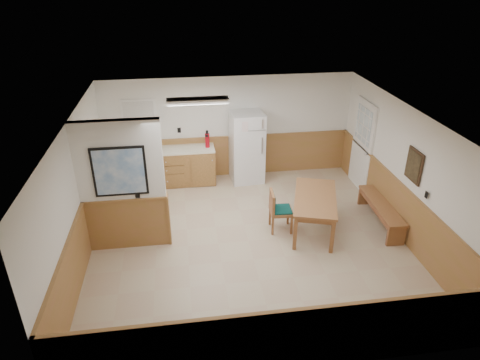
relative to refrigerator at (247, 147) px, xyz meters
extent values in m
plane|color=#C8B18F|center=(-0.38, -2.63, -0.86)|extent=(6.00, 6.00, 0.00)
cube|color=silver|center=(-0.38, -2.63, 1.64)|extent=(6.00, 6.00, 0.02)
cube|color=white|center=(-0.38, 0.37, 0.39)|extent=(6.00, 0.02, 2.50)
cube|color=white|center=(2.62, -2.63, 0.39)|extent=(0.02, 6.00, 2.50)
cube|color=white|center=(-3.38, -2.63, 0.39)|extent=(0.02, 6.00, 2.50)
cube|color=#A26740|center=(-0.38, 0.35, -0.36)|extent=(6.00, 0.04, 1.00)
cube|color=#A26740|center=(2.60, -2.63, -0.36)|extent=(0.04, 6.00, 1.00)
cube|color=#A26740|center=(-3.36, -2.63, -0.36)|extent=(0.04, 6.00, 1.00)
cube|color=white|center=(-2.63, -2.43, 0.89)|extent=(1.50, 0.15, 1.50)
cube|color=#A26740|center=(-2.63, -2.43, -0.36)|extent=(1.50, 0.17, 1.00)
cube|color=black|center=(-2.63, -2.52, 0.74)|extent=(0.92, 0.03, 0.92)
cube|color=white|center=(-2.63, -2.54, 0.74)|extent=(0.84, 0.01, 0.84)
cube|color=#AC723D|center=(-1.48, 0.05, -0.43)|extent=(1.40, 0.60, 0.86)
cube|color=#AC723D|center=(-2.95, 0.05, -0.43)|extent=(0.06, 0.60, 0.86)
cube|color=#AC723D|center=(-2.21, 0.05, -0.43)|extent=(0.06, 0.60, 0.86)
cube|color=#F3EBCC|center=(-1.88, 0.05, 0.02)|extent=(2.20, 0.60, 0.04)
cube|color=#F3EBCC|center=(-1.88, 0.35, 0.09)|extent=(2.20, 0.02, 0.10)
cube|color=white|center=(2.59, -0.73, 0.16)|extent=(0.05, 1.02, 2.15)
cube|color=white|center=(2.58, -0.73, 0.16)|extent=(0.04, 0.90, 2.05)
cube|color=silver|center=(2.55, -0.73, 0.69)|extent=(0.02, 0.76, 0.80)
cube|color=white|center=(-2.48, 0.35, 0.69)|extent=(0.80, 0.03, 1.00)
cube|color=white|center=(-2.48, 0.34, 0.69)|extent=(0.70, 0.01, 0.90)
cube|color=#382516|center=(2.59, -2.93, 0.69)|extent=(0.03, 0.50, 0.60)
cube|color=#2B2516|center=(2.57, -2.93, 0.69)|extent=(0.01, 0.42, 0.52)
cube|color=white|center=(-1.18, -1.33, 1.59)|extent=(1.20, 0.30, 0.08)
cube|color=white|center=(-1.18, -1.33, 1.54)|extent=(1.15, 0.25, 0.01)
cube|color=white|center=(0.00, 0.00, 0.00)|extent=(0.81, 0.75, 1.72)
cube|color=silver|center=(0.30, -0.36, 0.71)|extent=(0.03, 0.02, 0.22)
cube|color=silver|center=(0.30, -0.36, 0.17)|extent=(0.03, 0.02, 0.41)
cube|color=olive|center=(0.97, -2.41, -0.14)|extent=(1.23, 1.76, 0.05)
cube|color=olive|center=(0.97, -2.41, -0.21)|extent=(1.11, 1.63, 0.10)
cube|color=olive|center=(0.43, -3.01, -0.51)|extent=(0.09, 0.09, 0.70)
cube|color=olive|center=(0.87, -1.60, -0.51)|extent=(0.09, 0.09, 0.70)
cube|color=olive|center=(1.08, -3.21, -0.51)|extent=(0.09, 0.09, 0.70)
cube|color=olive|center=(1.52, -1.81, -0.51)|extent=(0.09, 0.09, 0.70)
cube|color=olive|center=(2.40, -2.37, -0.44)|extent=(0.45, 1.70, 0.05)
cube|color=olive|center=(2.40, -3.16, -0.66)|extent=(0.35, 0.08, 0.40)
cube|color=olive|center=(2.40, -1.58, -0.66)|extent=(0.35, 0.08, 0.40)
cube|color=olive|center=(0.32, -2.31, -0.44)|extent=(0.46, 0.46, 0.06)
cube|color=#0F4F4A|center=(0.32, -2.31, -0.40)|extent=(0.42, 0.42, 0.03)
cube|color=olive|center=(0.14, -2.30, -0.21)|extent=(0.08, 0.44, 0.40)
cube|color=#0F4F4A|center=(-0.05, -2.29, -0.21)|extent=(0.04, 0.37, 0.34)
cube|color=olive|center=(0.12, -2.48, -0.67)|extent=(0.04, 0.04, 0.39)
cube|color=olive|center=(0.15, -2.11, -0.67)|extent=(0.04, 0.04, 0.39)
cube|color=olive|center=(0.50, -2.51, -0.67)|extent=(0.04, 0.04, 0.39)
cube|color=olive|center=(0.52, -2.13, -0.67)|extent=(0.04, 0.04, 0.39)
cylinder|color=#B10916|center=(-0.94, 0.05, 0.21)|extent=(0.13, 0.13, 0.34)
cylinder|color=black|center=(-0.94, 0.05, 0.42)|extent=(0.06, 0.06, 0.08)
cylinder|color=green|center=(-2.51, 0.09, 0.15)|extent=(0.09, 0.09, 0.22)
camera|label=1|loc=(-1.53, -9.39, 3.94)|focal=32.00mm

